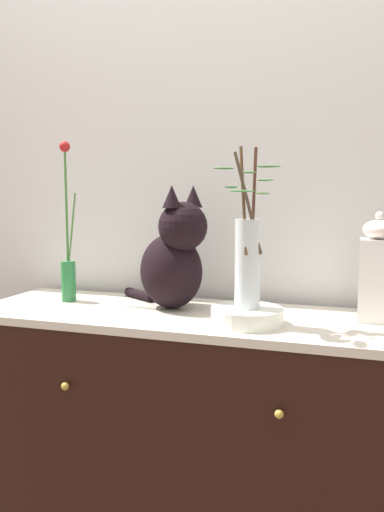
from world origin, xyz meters
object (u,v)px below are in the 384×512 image
Objects in this scene: sideboard at (192,443)px; vase_glass_clear at (248,255)px; cat_sitting at (174,258)px; vase_slim_green at (68,262)px; jar_lidded_porcelain at (377,272)px; bowl_porcelain at (247,316)px.

vase_glass_clear is (0.19, -0.08, 0.62)m from sideboard.
vase_slim_green reaches higher than cat_sitting.
vase_glass_clear is (0.66, -0.13, 0.06)m from vase_slim_green.
sideboard is at bearing 156.35° from vase_glass_clear.
jar_lidded_porcelain is (0.62, 0.03, -0.02)m from cat_sitting.
cat_sitting is 1.91× the size of bowl_porcelain.
bowl_porcelain is at bearing -10.93° from vase_slim_green.
vase_glass_clear reaches higher than sideboard.
cat_sitting is 0.73× the size of vase_slim_green.
jar_lidded_porcelain is at bearing 2.93° from cat_sitting.
bowl_porcelain is at bearing -23.18° from sideboard.
cat_sitting reaches higher than jar_lidded_porcelain.
sideboard is 3.10× the size of vase_glass_clear.
sideboard is 6.81× the size of bowl_porcelain.
cat_sitting is 0.39m from vase_slim_green.
jar_lidded_porcelain reaches higher than bowl_porcelain.
sideboard is 2.59× the size of vase_slim_green.
bowl_porcelain is at bearing -155.59° from jar_lidded_porcelain.
cat_sitting reaches higher than sideboard.
cat_sitting is 0.87× the size of vase_glass_clear.
cat_sitting is 1.24× the size of jar_lidded_porcelain.
vase_slim_green is (-0.46, 0.04, 0.56)m from sideboard.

